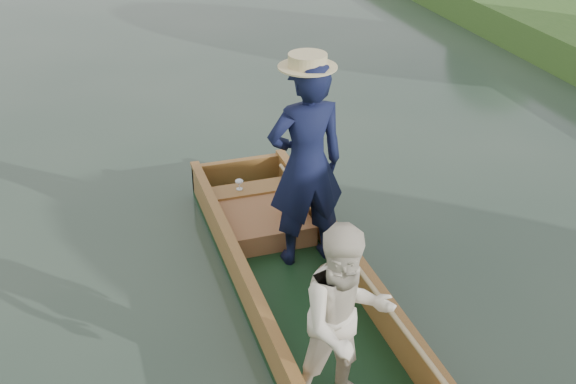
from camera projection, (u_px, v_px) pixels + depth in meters
name	position (u px, v px, depth m)	size (l,w,h in m)	color
ground	(308.00, 315.00, 6.49)	(120.00, 120.00, 0.00)	#283D30
punt	(312.00, 251.00, 6.20)	(1.17, 5.00, 2.15)	black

